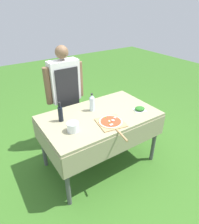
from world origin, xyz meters
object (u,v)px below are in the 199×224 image
at_px(oil_bottle, 61,114).
at_px(water_bottle, 92,103).
at_px(herb_container, 140,109).
at_px(mixing_tub, 73,127).
at_px(prep_table, 100,121).
at_px(pizza_on_peel, 111,123).
at_px(person_cook, 65,91).

relative_size(oil_bottle, water_bottle, 1.03).
bearing_deg(herb_container, mixing_tub, 176.18).
xyz_separation_m(prep_table, water_bottle, (-0.02, 0.15, 0.21)).
distance_m(prep_table, oil_bottle, 0.53).
relative_size(oil_bottle, herb_container, 1.30).
bearing_deg(mixing_tub, oil_bottle, 94.73).
bearing_deg(mixing_tub, herb_container, -3.82).
height_order(pizza_on_peel, water_bottle, water_bottle).
xyz_separation_m(oil_bottle, water_bottle, (0.45, 0.02, 0.02)).
relative_size(water_bottle, mixing_tub, 1.80).
bearing_deg(pizza_on_peel, prep_table, 98.85).
relative_size(prep_table, mixing_tub, 10.97).
relative_size(person_cook, pizza_on_peel, 2.80).
xyz_separation_m(water_bottle, herb_container, (0.53, -0.35, -0.09)).
bearing_deg(prep_table, oil_bottle, 163.96).
xyz_separation_m(prep_table, mixing_tub, (-0.45, -0.14, 0.15)).
distance_m(person_cook, water_bottle, 0.55).
relative_size(herb_container, mixing_tub, 1.42).
bearing_deg(prep_table, herb_container, -21.61).
height_order(person_cook, oil_bottle, person_cook).
xyz_separation_m(person_cook, water_bottle, (0.13, -0.53, -0.01)).
bearing_deg(water_bottle, person_cook, 103.88).
height_order(prep_table, mixing_tub, mixing_tub).
distance_m(water_bottle, herb_container, 0.64).
relative_size(pizza_on_peel, herb_container, 2.92).
relative_size(pizza_on_peel, oil_bottle, 2.24).
distance_m(pizza_on_peel, oil_bottle, 0.61).
distance_m(person_cook, pizza_on_peel, 0.95).
xyz_separation_m(person_cook, herb_container, (0.66, -0.88, -0.10)).
distance_m(oil_bottle, herb_container, 1.04).
distance_m(pizza_on_peel, mixing_tub, 0.46).
bearing_deg(mixing_tub, person_cook, 69.97).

